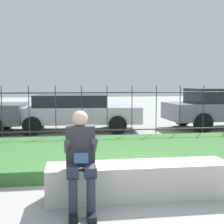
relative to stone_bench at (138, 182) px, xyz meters
name	(u,v)px	position (x,y,z in m)	size (l,w,h in m)	color
ground_plane	(120,198)	(-0.27, 0.00, -0.22)	(60.00, 60.00, 0.00)	gray
stone_bench	(138,182)	(0.00, 0.00, 0.00)	(2.64, 0.56, 0.50)	beige
person_seated_reader	(81,156)	(-0.85, -0.32, 0.50)	(0.42, 0.73, 1.30)	black
grass_berm	(102,153)	(-0.27, 2.33, -0.11)	(10.53, 3.25, 0.23)	#33662D
iron_fence	(94,112)	(-0.27, 4.32, 0.60)	(8.53, 0.03, 1.56)	#332D28
car_parked_center	(75,111)	(-0.77, 6.36, 0.45)	(4.43, 2.02, 1.23)	#B7B7BC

